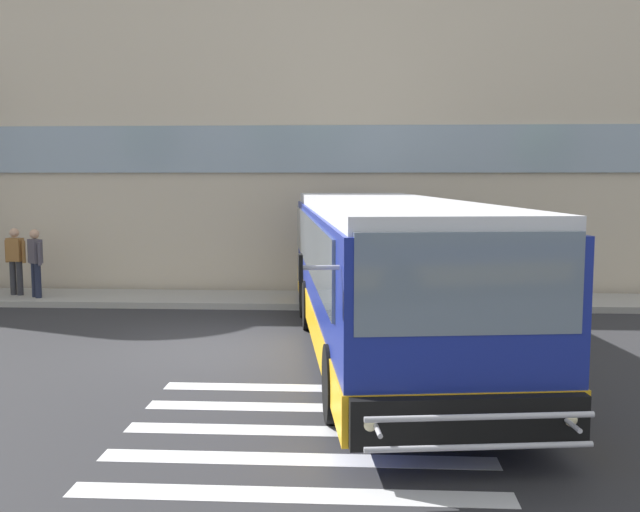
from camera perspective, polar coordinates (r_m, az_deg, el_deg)
name	(u,v)px	position (r m, az deg, el deg)	size (l,w,h in m)	color
ground_plane	(212,349)	(13.41, -8.46, -7.22)	(80.00, 90.00, 0.02)	#2B2B2D
bay_paint_stripes	(304,431)	(9.13, -1.26, -13.56)	(4.40, 3.96, 0.01)	silver
terminal_building	(260,146)	(24.67, -4.71, 8.63)	(25.54, 13.80, 8.26)	beige
boarding_curb	(252,300)	(18.02, -5.38, -3.42)	(27.74, 2.00, 0.15)	#9E9B93
bus_main_foreground	(385,279)	(12.66, 5.11, -1.78)	(3.93, 11.35, 2.70)	navy
passenger_by_doorway	(16,258)	(19.58, -22.81, -0.15)	(0.58, 0.30, 1.68)	#2D2D33
passenger_at_curb_edge	(35,260)	(18.99, -21.45, -0.28)	(0.46, 0.43, 1.68)	#1E2338
safety_bollard_yellow	(394,294)	(16.59, 5.87, -2.96)	(0.18, 0.18, 0.90)	yellow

